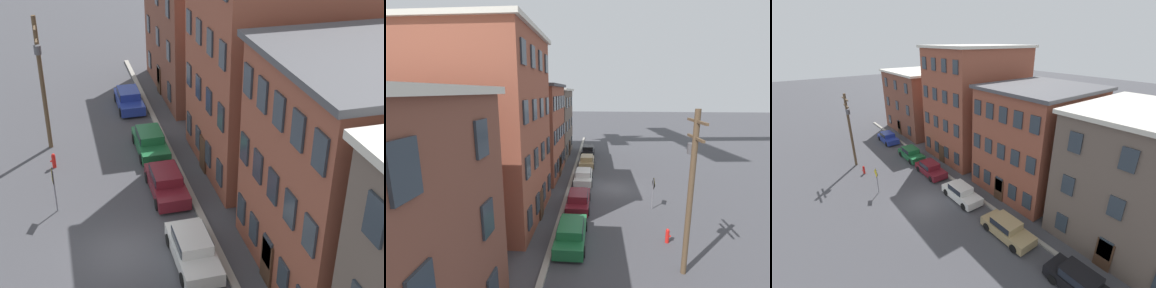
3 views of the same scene
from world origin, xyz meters
The scene contains 12 objects.
ground_plane centered at (0.00, 0.00, 0.00)m, with size 200.00×200.00×0.00m, color #424247.
kerb_strip centered at (0.00, 4.50, 0.08)m, with size 56.00×0.36×0.16m, color #9E998E.
apartment_corner centered at (-19.60, 10.60, 4.91)m, with size 11.97×9.70×9.78m.
apartment_midblock centered at (-6.60, 11.32, 6.88)m, with size 9.20×11.15×13.73m.
apartment_far centered at (3.63, 10.74, 5.20)m, with size 8.92×10.00×10.37m.
car_blue centered at (-17.26, 3.09, 0.75)m, with size 4.40×1.92×1.43m.
car_green centered at (-9.84, 3.31, 0.75)m, with size 4.40×1.92×1.43m.
car_maroon centered at (-4.66, 3.24, 0.75)m, with size 4.40×1.92×1.43m.
car_white centered at (1.43, 3.15, 0.75)m, with size 4.40×1.92×1.43m.
caution_sign centered at (-4.43, -2.90, 1.84)m, with size 1.05×0.08×2.73m.
utility_pole centered at (-12.09, -2.98, 4.94)m, with size 2.40×0.44×8.79m.
fire_hydrant centered at (-9.30, -2.86, 0.48)m, with size 0.24×0.34×0.96m.
Camera 1 is at (20.64, -2.03, 16.71)m, focal length 50.00 mm.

